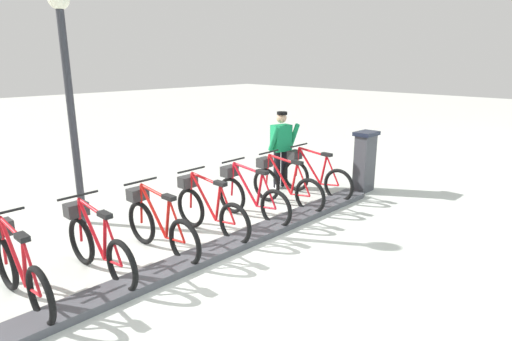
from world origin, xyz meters
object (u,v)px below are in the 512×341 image
at_px(payment_kiosk, 365,161).
at_px(bike_docked_0, 314,175).
at_px(bike_docked_5, 97,244).
at_px(bike_docked_6, 19,269).
at_px(bike_docked_2, 250,196).
at_px(lamp_post, 67,75).
at_px(worker_near_rack, 281,147).
at_px(bike_docked_3, 208,209).
at_px(bike_docked_4, 158,225).
at_px(bike_docked_1, 284,185).

height_order(payment_kiosk, bike_docked_0, payment_kiosk).
bearing_deg(bike_docked_5, payment_kiosk, -95.82).
relative_size(bike_docked_5, bike_docked_6, 1.00).
relative_size(bike_docked_2, lamp_post, 0.46).
bearing_deg(payment_kiosk, worker_near_rack, 36.23).
relative_size(bike_docked_3, bike_docked_4, 1.00).
bearing_deg(bike_docked_1, bike_docked_0, -90.00).
relative_size(payment_kiosk, bike_docked_3, 0.74).
distance_m(payment_kiosk, bike_docked_6, 6.56).
bearing_deg(bike_docked_3, bike_docked_4, 90.00).
distance_m(bike_docked_5, worker_near_rack, 4.68).
distance_m(bike_docked_6, worker_near_rack, 5.58).
relative_size(bike_docked_0, lamp_post, 0.46).
height_order(bike_docked_5, bike_docked_6, same).
xyz_separation_m(bike_docked_1, bike_docked_3, (0.00, 1.85, 0.00)).
bearing_deg(bike_docked_5, worker_near_rack, -79.51).
distance_m(payment_kiosk, bike_docked_3, 3.82).
bearing_deg(worker_near_rack, lamp_post, 74.66).
height_order(bike_docked_5, worker_near_rack, worker_near_rack).
distance_m(bike_docked_1, bike_docked_2, 0.92).
bearing_deg(bike_docked_3, bike_docked_5, 90.00).
height_order(worker_near_rack, lamp_post, lamp_post).
height_order(bike_docked_1, lamp_post, lamp_post).
bearing_deg(bike_docked_0, bike_docked_5, 90.00).
relative_size(bike_docked_2, bike_docked_6, 1.00).
xyz_separation_m(bike_docked_0, bike_docked_3, (0.00, 2.77, 0.00)).
distance_m(bike_docked_4, bike_docked_5, 0.92).
bearing_deg(worker_near_rack, bike_docked_6, 98.76).
distance_m(bike_docked_0, bike_docked_5, 4.62).
distance_m(bike_docked_1, bike_docked_5, 3.69).
height_order(payment_kiosk, bike_docked_3, payment_kiosk).
bearing_deg(lamp_post, bike_docked_4, -171.73).
height_order(bike_docked_2, bike_docked_5, same).
relative_size(payment_kiosk, bike_docked_6, 0.74).
xyz_separation_m(bike_docked_1, bike_docked_4, (0.00, 2.77, 0.00)).
xyz_separation_m(bike_docked_4, worker_near_rack, (0.85, -3.65, 0.48)).
xyz_separation_m(bike_docked_6, lamp_post, (1.92, -1.57, 2.05)).
relative_size(bike_docked_2, bike_docked_3, 1.00).
height_order(bike_docked_2, bike_docked_3, same).
distance_m(bike_docked_0, bike_docked_3, 2.77).
xyz_separation_m(bike_docked_4, bike_docked_6, (0.00, 1.85, 0.00)).
xyz_separation_m(payment_kiosk, worker_near_rack, (1.42, 1.04, 0.24)).
relative_size(payment_kiosk, bike_docked_2, 0.74).
xyz_separation_m(bike_docked_2, worker_near_rack, (0.85, -1.80, 0.48)).
xyz_separation_m(bike_docked_3, bike_docked_4, (0.00, 0.92, 0.00)).
bearing_deg(bike_docked_4, bike_docked_0, -90.00).
xyz_separation_m(payment_kiosk, bike_docked_6, (0.57, 6.54, -0.24)).
bearing_deg(bike_docked_1, bike_docked_2, 90.00).
height_order(bike_docked_2, bike_docked_6, same).
height_order(payment_kiosk, bike_docked_6, payment_kiosk).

